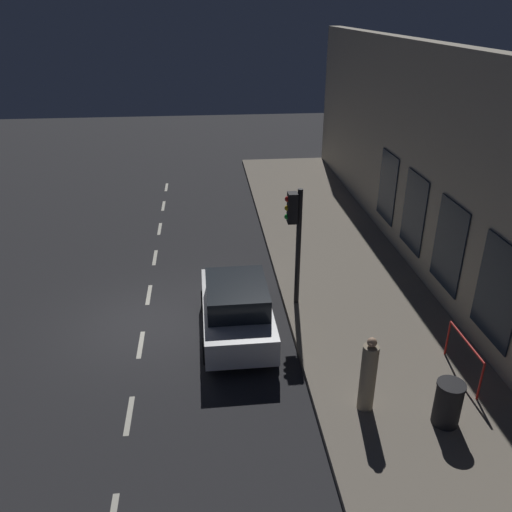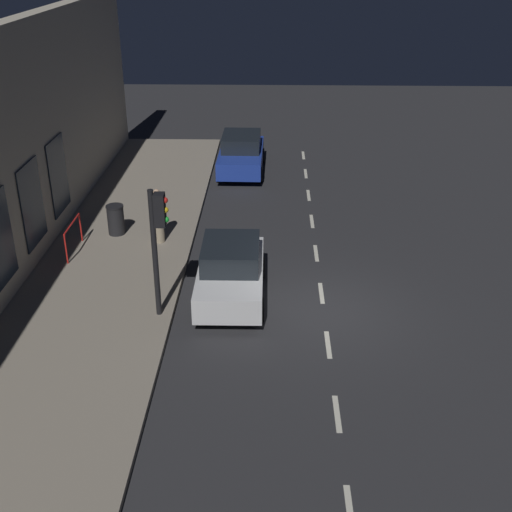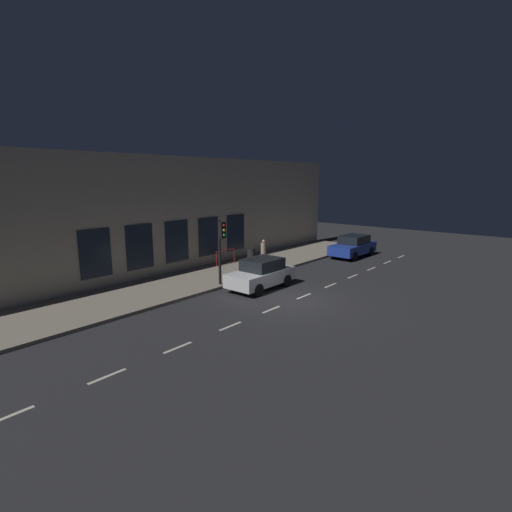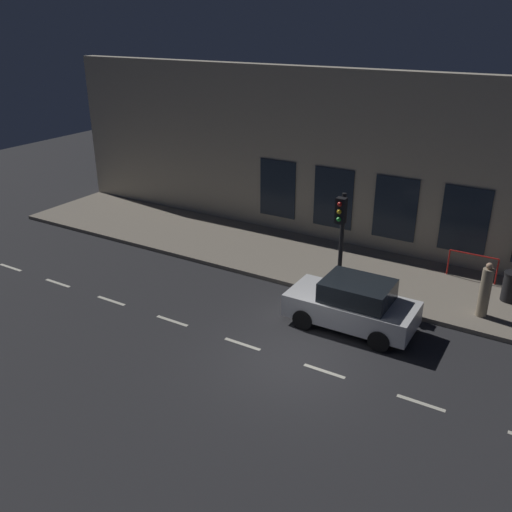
{
  "view_description": "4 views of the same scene",
  "coord_description": "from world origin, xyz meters",
  "px_view_note": "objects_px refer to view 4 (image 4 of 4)",
  "views": [
    {
      "loc": [
        1.84,
        -12.42,
        7.98
      ],
      "look_at": [
        3.15,
        0.25,
        1.81
      ],
      "focal_mm": 36.55,
      "sensor_mm": 36.0,
      "label": 1
    },
    {
      "loc": [
        1.43,
        15.14,
        9.02
      ],
      "look_at": [
        1.81,
        0.36,
        1.81
      ],
      "focal_mm": 45.84,
      "sensor_mm": 36.0,
      "label": 2
    },
    {
      "loc": [
        -10.15,
        14.63,
        5.71
      ],
      "look_at": [
        2.07,
        0.21,
        1.94
      ],
      "focal_mm": 27.45,
      "sensor_mm": 36.0,
      "label": 3
    },
    {
      "loc": [
        -11.61,
        -5.82,
        8.76
      ],
      "look_at": [
        2.88,
        2.87,
        1.44
      ],
      "focal_mm": 38.96,
      "sensor_mm": 36.0,
      "label": 4
    }
  ],
  "objects_px": {
    "traffic_light": "(341,226)",
    "trash_bin": "(511,287)",
    "pedestrian_0": "(485,291)",
    "parked_car_0": "(353,304)"
  },
  "relations": [
    {
      "from": "traffic_light",
      "to": "trash_bin",
      "type": "height_order",
      "value": "traffic_light"
    },
    {
      "from": "traffic_light",
      "to": "pedestrian_0",
      "type": "xyz_separation_m",
      "value": [
        0.82,
        -4.52,
        -1.53
      ]
    },
    {
      "from": "trash_bin",
      "to": "pedestrian_0",
      "type": "bearing_deg",
      "value": 158.73
    },
    {
      "from": "traffic_light",
      "to": "pedestrian_0",
      "type": "relative_size",
      "value": 1.92
    },
    {
      "from": "parked_car_0",
      "to": "pedestrian_0",
      "type": "distance_m",
      "value": 4.16
    },
    {
      "from": "traffic_light",
      "to": "parked_car_0",
      "type": "relative_size",
      "value": 0.89
    },
    {
      "from": "trash_bin",
      "to": "traffic_light",
      "type": "bearing_deg",
      "value": 114.67
    },
    {
      "from": "parked_car_0",
      "to": "trash_bin",
      "type": "relative_size",
      "value": 3.87
    },
    {
      "from": "traffic_light",
      "to": "pedestrian_0",
      "type": "distance_m",
      "value": 4.84
    },
    {
      "from": "traffic_light",
      "to": "trash_bin",
      "type": "relative_size",
      "value": 3.45
    }
  ]
}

